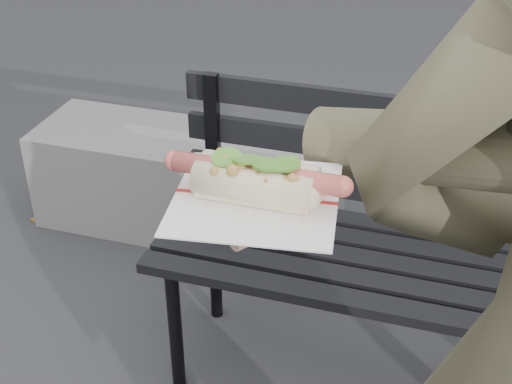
{
  "coord_description": "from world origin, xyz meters",
  "views": [
    {
      "loc": [
        0.07,
        -0.67,
        1.66
      ],
      "look_at": [
        -0.14,
        -0.0,
        1.22
      ],
      "focal_mm": 50.0,
      "sensor_mm": 36.0,
      "label": 1
    }
  ],
  "objects": [
    {
      "name": "park_bench",
      "position": [
        0.04,
        0.98,
        0.52
      ],
      "size": [
        1.5,
        0.44,
        0.88
      ],
      "color": "black",
      "rests_on": "ground"
    },
    {
      "name": "held_hotdog",
      "position": [
        0.07,
        0.07,
        1.26
      ],
      "size": [
        0.64,
        0.31,
        0.2
      ],
      "color": "brown"
    },
    {
      "name": "concrete_block",
      "position": [
        -0.9,
        1.57,
        0.2
      ],
      "size": [
        1.2,
        0.4,
        0.4
      ],
      "primitive_type": "cube",
      "color": "slate",
      "rests_on": "ground"
    }
  ]
}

